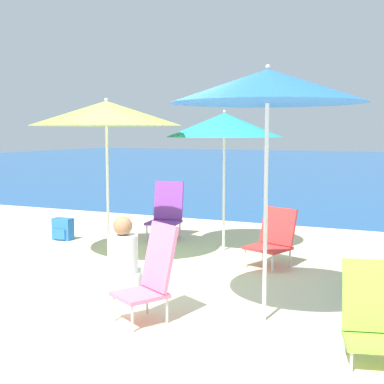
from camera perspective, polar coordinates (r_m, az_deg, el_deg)
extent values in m
plane|color=beige|center=(6.02, -7.25, -10.39)|extent=(60.00, 60.00, 0.00)
cube|color=#1E5699|center=(29.93, 18.13, 2.79)|extent=(60.00, 40.00, 0.01)
cylinder|color=white|center=(7.24, -8.98, -0.21)|extent=(0.04, 0.04, 1.82)
cone|color=#8ECC3D|center=(7.20, -9.13, 8.28)|extent=(2.00, 2.00, 0.32)
sphere|color=white|center=(7.20, -9.16, 9.71)|extent=(0.04, 0.04, 0.04)
cylinder|color=white|center=(7.80, 3.41, -0.25)|extent=(0.04, 0.04, 1.66)
cone|color=teal|center=(7.75, 3.46, 7.15)|extent=(1.69, 1.69, 0.35)
sphere|color=white|center=(7.75, 3.47, 8.58)|extent=(0.04, 0.04, 0.04)
cylinder|color=white|center=(4.88, 7.86, -2.38)|extent=(0.04, 0.04, 1.99)
cone|color=blue|center=(4.84, 8.07, 11.12)|extent=(1.74, 1.74, 0.30)
sphere|color=white|center=(4.85, 8.10, 13.10)|extent=(0.04, 0.04, 0.04)
cylinder|color=silver|center=(6.96, 5.71, -7.05)|extent=(0.02, 0.02, 0.24)
cylinder|color=silver|center=(6.71, 8.57, -7.60)|extent=(0.02, 0.02, 0.24)
cylinder|color=silver|center=(7.25, 7.60, -6.52)|extent=(0.02, 0.02, 0.24)
cylinder|color=silver|center=(7.01, 10.40, -7.01)|extent=(0.02, 0.02, 0.24)
cube|color=red|center=(6.95, 8.09, -5.93)|extent=(0.62, 0.59, 0.04)
cube|color=red|center=(7.08, 9.19, -3.59)|extent=(0.52, 0.31, 0.48)
cylinder|color=silver|center=(8.60, -4.84, -4.38)|extent=(0.02, 0.02, 0.25)
cylinder|color=silver|center=(8.46, -2.19, -4.55)|extent=(0.02, 0.02, 0.25)
cylinder|color=silver|center=(8.99, -3.84, -3.91)|extent=(0.02, 0.02, 0.25)
cylinder|color=silver|center=(8.85, -1.29, -4.06)|extent=(0.02, 0.02, 0.25)
cube|color=purple|center=(8.70, -3.05, -3.28)|extent=(0.55, 0.55, 0.04)
cube|color=purple|center=(8.88, -2.51, -0.89)|extent=(0.51, 0.19, 0.64)
cylinder|color=silver|center=(5.08, -8.36, -12.17)|extent=(0.02, 0.02, 0.24)
cylinder|color=silver|center=(4.80, -6.38, -13.30)|extent=(0.02, 0.02, 0.24)
cylinder|color=silver|center=(5.25, -4.81, -11.51)|extent=(0.02, 0.02, 0.24)
cylinder|color=silver|center=(4.97, -2.69, -12.53)|extent=(0.02, 0.02, 0.24)
cube|color=pink|center=(4.98, -5.58, -10.85)|extent=(0.56, 0.57, 0.04)
cube|color=pink|center=(5.00, -3.51, -6.87)|extent=(0.44, 0.35, 0.61)
cylinder|color=silver|center=(4.21, 16.64, -17.01)|extent=(0.02, 0.02, 0.16)
cylinder|color=silver|center=(4.53, 16.05, -15.31)|extent=(0.02, 0.02, 0.16)
cube|color=#8ECC3D|center=(4.36, 18.80, -14.88)|extent=(0.51, 0.50, 0.04)
cube|color=#8ECC3D|center=(4.45, 18.50, -10.39)|extent=(0.45, 0.27, 0.55)
cube|color=silver|center=(6.17, -7.32, -9.20)|extent=(0.52, 0.55, 0.16)
cylinder|color=silver|center=(6.10, -7.36, -6.55)|extent=(0.34, 0.34, 0.42)
sphere|color=#9E704C|center=(6.03, -7.40, -3.59)|extent=(0.22, 0.22, 0.22)
cube|color=teal|center=(6.18, 17.83, -8.67)|extent=(0.30, 0.21, 0.32)
cube|color=teal|center=(6.08, 17.69, -9.53)|extent=(0.21, 0.03, 0.14)
cube|color=blue|center=(8.89, -13.61, -3.85)|extent=(0.33, 0.16, 0.35)
cube|color=blue|center=(8.83, -13.98, -4.40)|extent=(0.23, 0.03, 0.16)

